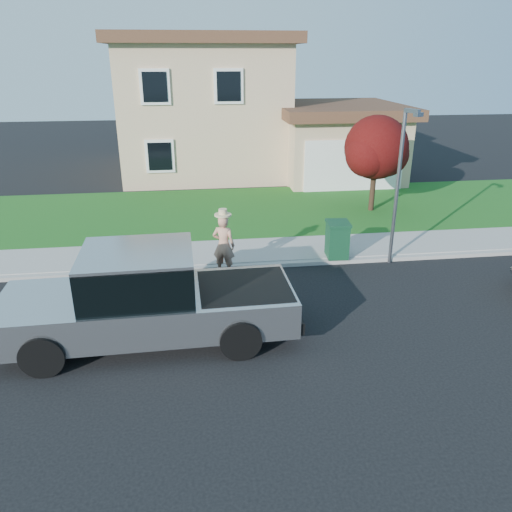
# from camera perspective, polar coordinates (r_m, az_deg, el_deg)

# --- Properties ---
(ground) EXTENTS (80.00, 80.00, 0.00)m
(ground) POSITION_cam_1_polar(r_m,az_deg,el_deg) (12.25, -2.70, -6.91)
(ground) COLOR black
(ground) RESTS_ON ground
(curb) EXTENTS (40.00, 0.20, 0.12)m
(curb) POSITION_cam_1_polar(r_m,az_deg,el_deg) (14.91, 0.15, -1.09)
(curb) COLOR gray
(curb) RESTS_ON ground
(sidewalk) EXTENTS (40.00, 2.00, 0.15)m
(sidewalk) POSITION_cam_1_polar(r_m,az_deg,el_deg) (15.91, -0.38, 0.50)
(sidewalk) COLOR gray
(sidewalk) RESTS_ON ground
(lawn) EXTENTS (40.00, 7.00, 0.10)m
(lawn) POSITION_cam_1_polar(r_m,az_deg,el_deg) (20.14, -1.98, 5.12)
(lawn) COLOR #164E17
(lawn) RESTS_ON ground
(house) EXTENTS (14.00, 11.30, 6.85)m
(house) POSITION_cam_1_polar(r_m,az_deg,el_deg) (27.29, -3.09, 16.27)
(house) COLOR tan
(house) RESTS_ON ground
(pickup_truck) EXTENTS (6.53, 2.53, 2.13)m
(pickup_truck) POSITION_cam_1_polar(r_m,az_deg,el_deg) (11.11, -12.34, -4.86)
(pickup_truck) COLOR black
(pickup_truck) RESTS_ON ground
(woman) EXTENTS (0.76, 0.64, 1.96)m
(woman) POSITION_cam_1_polar(r_m,az_deg,el_deg) (14.17, -3.72, 1.38)
(woman) COLOR tan
(woman) RESTS_ON ground
(ornamental_tree) EXTENTS (2.71, 2.44, 3.72)m
(ornamental_tree) POSITION_cam_1_polar(r_m,az_deg,el_deg) (20.17, 13.66, 11.64)
(ornamental_tree) COLOR black
(ornamental_tree) RESTS_ON lawn
(trash_bin) EXTENTS (0.73, 0.83, 1.11)m
(trash_bin) POSITION_cam_1_polar(r_m,az_deg,el_deg) (15.35, 9.27, 1.92)
(trash_bin) COLOR #0F3921
(trash_bin) RESTS_ON sidewalk
(street_lamp) EXTENTS (0.38, 0.59, 4.56)m
(street_lamp) POSITION_cam_1_polar(r_m,az_deg,el_deg) (15.01, 16.09, 8.42)
(street_lamp) COLOR slate
(street_lamp) RESTS_ON ground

